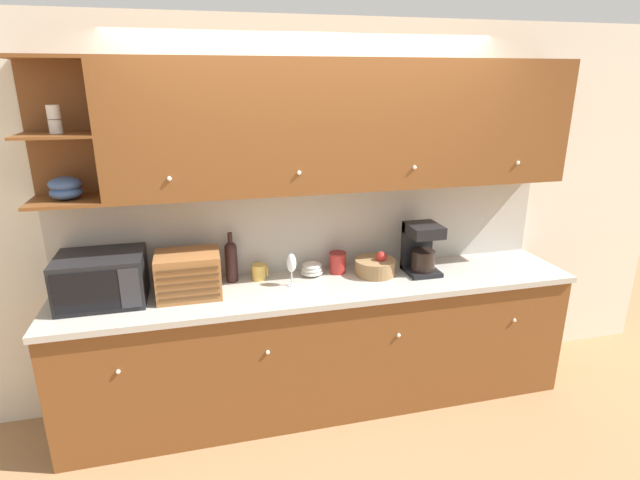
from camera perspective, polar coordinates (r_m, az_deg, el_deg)
ground_plane at (r=4.03m, az=-0.75°, el=-15.47°), size 24.00×24.00×0.00m
wall_back at (r=3.51m, az=-0.95°, el=2.77°), size 5.83×0.06×2.60m
counter_unit at (r=3.54m, az=0.36°, el=-11.83°), size 3.45×0.62×0.92m
backsplash_panel at (r=3.50m, az=-0.80°, el=1.47°), size 3.43×0.01×0.62m
upper_cabinets at (r=3.25m, az=2.84°, el=12.94°), size 3.43×0.36×0.81m
microwave at (r=3.30m, az=-23.68°, el=-4.08°), size 0.51×0.40×0.30m
bread_box at (r=3.22m, az=-14.80°, el=-3.83°), size 0.39×0.30×0.28m
wine_bottle at (r=3.38m, az=-10.11°, el=-2.21°), size 0.08×0.08×0.34m
mug at (r=3.41m, az=-6.94°, el=-3.64°), size 0.11×0.10×0.11m
wine_glass at (r=3.26m, az=-3.29°, el=-2.76°), size 0.06×0.06×0.22m
bowl_stack_on_counter at (r=3.46m, az=-0.94°, el=-3.33°), size 0.15×0.15×0.09m
storage_canister at (r=3.50m, az=2.04°, el=-2.59°), size 0.12×0.12×0.15m
fruit_basket at (r=3.49m, az=6.34°, el=-3.01°), size 0.28×0.28×0.17m
coffee_maker at (r=3.55m, az=11.48°, el=-0.86°), size 0.22×0.25×0.35m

